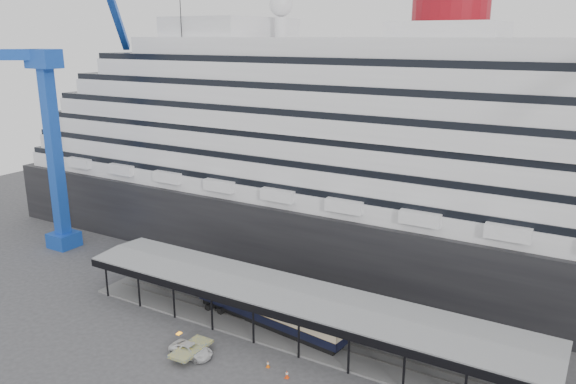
% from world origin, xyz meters
% --- Properties ---
extents(ground, '(200.00, 200.00, 0.00)m').
position_xyz_m(ground, '(0.00, 0.00, 0.00)').
color(ground, '#39393C').
rests_on(ground, ground).
extents(cruise_ship, '(130.00, 30.00, 43.90)m').
position_xyz_m(cruise_ship, '(0.05, 32.00, 18.35)').
color(cruise_ship, black).
rests_on(cruise_ship, ground).
extents(platform_canopy, '(56.00, 9.18, 5.30)m').
position_xyz_m(platform_canopy, '(0.00, 5.00, 2.36)').
color(platform_canopy, slate).
rests_on(platform_canopy, ground).
extents(crane_blue, '(22.63, 19.19, 47.60)m').
position_xyz_m(crane_blue, '(-45.11, 10.62, 19.96)').
color(crane_blue, '#1747B2').
rests_on(crane_blue, ground).
extents(port_truck, '(4.92, 2.34, 1.36)m').
position_xyz_m(port_truck, '(-7.19, -4.66, 0.68)').
color(port_truck, silver).
rests_on(port_truck, ground).
extents(pullman_carriage, '(20.89, 5.35, 20.34)m').
position_xyz_m(pullman_carriage, '(-3.54, 5.00, 2.49)').
color(pullman_carriage, black).
rests_on(pullman_carriage, ground).
extents(traffic_cone_left, '(0.48, 0.48, 0.74)m').
position_xyz_m(traffic_cone_left, '(1.06, -2.32, 0.37)').
color(traffic_cone_left, orange).
rests_on(traffic_cone_left, ground).
extents(traffic_cone_mid, '(0.47, 0.47, 0.83)m').
position_xyz_m(traffic_cone_mid, '(3.71, -2.94, 0.41)').
color(traffic_cone_mid, red).
rests_on(traffic_cone_mid, ground).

